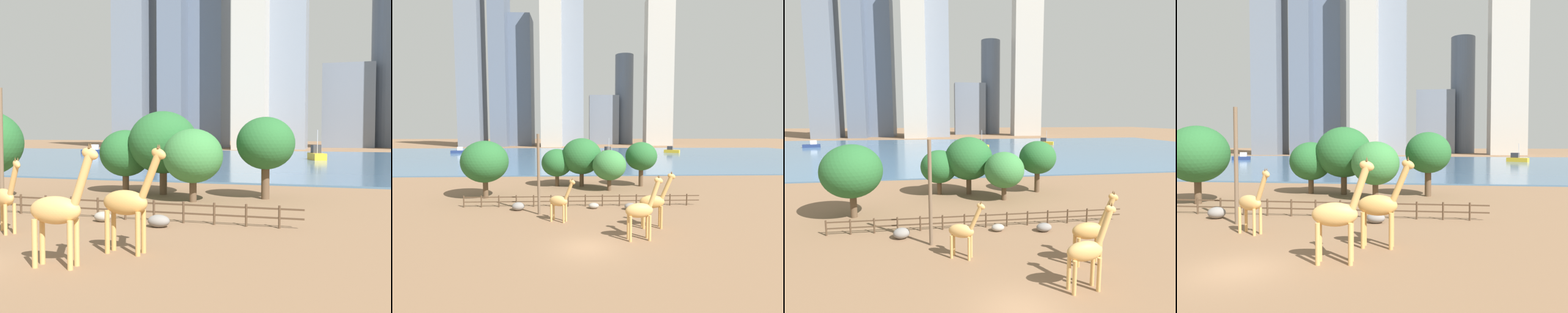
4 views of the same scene
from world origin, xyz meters
TOP-DOWN VIEW (x-y plane):
  - ground_plane at (0.00, 80.00)m, footprint 400.00×400.00m
  - harbor_water at (0.00, 77.00)m, footprint 180.00×86.00m
  - giraffe_tall at (-2.23, 6.40)m, footprint 2.63×1.52m
  - giraffe_companion at (5.96, 4.34)m, footprint 3.13×0.93m
  - giraffe_young at (4.23, 1.49)m, footprint 3.04×1.08m
  - utility_pole at (-4.46, 8.94)m, footprint 0.28×0.28m
  - boulder_by_pole at (5.03, 10.36)m, footprint 1.31×0.96m
  - boulder_small at (1.15, 10.99)m, footprint 1.10×0.82m
  - enclosure_fence at (-0.31, 12.00)m, footprint 26.12×0.14m
  - tree_center_broad at (9.01, 23.89)m, footprint 4.72×4.72m
  - tree_right_tall at (-3.61, 24.42)m, footprint 4.61×4.61m
  - tree_left_small at (0.10, 24.13)m, footprint 5.98×5.98m
  - tree_right_small at (3.87, 20.66)m, footprint 4.69×4.69m
  - boat_sailboat at (10.03, 79.76)m, footprint 3.95×6.66m
  - boat_tug at (-42.94, 89.76)m, footprint 5.35×3.23m
  - skyline_tower_needle at (-30.89, 150.23)m, footprint 12.62×13.71m
  - skyline_block_central at (16.03, 163.98)m, footprint 17.47×8.76m
  - skyline_tower_glass at (-13.01, 136.70)m, footprint 10.22×13.54m
  - skyline_block_left at (-54.48, 141.01)m, footprint 11.07×14.42m
  - skyline_block_wide at (29.22, 169.81)m, footprint 11.26×11.26m

SIDE VIEW (x-z plane):
  - ground_plane at x=0.00m, z-range 0.00..0.00m
  - harbor_water at x=0.00m, z-range 0.00..0.20m
  - boulder_small at x=1.15m, z-range 0.00..0.61m
  - boulder_by_pole at x=5.03m, z-range 0.00..0.72m
  - enclosure_fence at x=-0.31m, z-range 0.11..1.41m
  - boat_tug at x=-42.94m, z-range -0.16..2.06m
  - boat_sailboat at x=10.03m, z-range -1.68..3.97m
  - giraffe_tall at x=-2.23m, z-range -0.13..4.00m
  - giraffe_companion at x=5.96m, z-range -0.16..4.76m
  - giraffe_young at x=4.23m, z-range -0.18..4.82m
  - tree_right_tall at x=-3.61m, z-range 0.72..6.33m
  - tree_right_small at x=3.87m, z-range 0.72..6.41m
  - utility_pole at x=-4.46m, z-range 0.00..8.05m
  - tree_center_broad at x=9.01m, z-range 1.16..7.82m
  - tree_left_small at x=0.10m, z-range 0.91..8.14m
  - skyline_block_central at x=16.03m, z-range 0.00..29.14m
  - skyline_block_wide at x=29.22m, z-range 0.00..54.59m
  - skyline_tower_needle at x=-30.89m, z-range 0.00..69.25m
  - skyline_tower_glass at x=-13.01m, z-range 0.00..81.82m
  - skyline_block_left at x=-54.48m, z-range 0.00..99.75m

